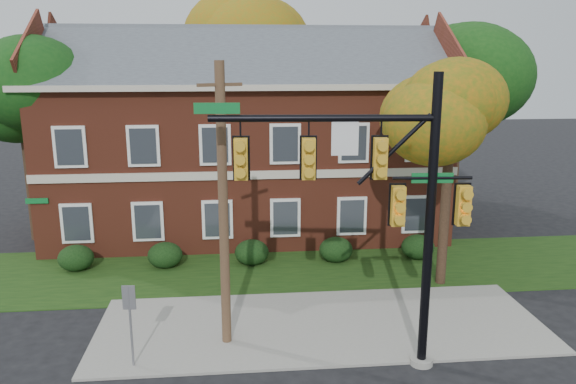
{
  "coord_description": "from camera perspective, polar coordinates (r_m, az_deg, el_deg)",
  "views": [
    {
      "loc": [
        -2.61,
        -15.12,
        8.27
      ],
      "look_at": [
        -0.86,
        3.0,
        3.92
      ],
      "focal_mm": 35.0,
      "sensor_mm": 36.0,
      "label": 1
    }
  ],
  "objects": [
    {
      "name": "sign_post",
      "position": [
        15.93,
        -15.76,
        -11.72
      ],
      "size": [
        0.35,
        0.07,
        2.41
      ],
      "rotation": [
        0.0,
        0.0,
        -0.07
      ],
      "color": "slate",
      "rests_on": "ground"
    },
    {
      "name": "ground",
      "position": [
        17.43,
        3.91,
        -14.92
      ],
      "size": [
        120.0,
        120.0,
        0.0
      ],
      "primitive_type": "plane",
      "color": "black",
      "rests_on": "ground"
    },
    {
      "name": "sidewalk",
      "position": [
        18.29,
        3.39,
        -13.34
      ],
      "size": [
        14.0,
        5.0,
        0.08
      ],
      "primitive_type": "cube",
      "color": "gray",
      "rests_on": "ground"
    },
    {
      "name": "hedge_center",
      "position": [
        23.17,
        -3.7,
        -6.13
      ],
      "size": [
        1.4,
        1.26,
        1.05
      ],
      "primitive_type": "ellipsoid",
      "color": "black",
      "rests_on": "ground"
    },
    {
      "name": "apartment_building",
      "position": [
        27.28,
        -4.22,
        6.48
      ],
      "size": [
        18.8,
        8.8,
        9.74
      ],
      "color": "maroon",
      "rests_on": "ground"
    },
    {
      "name": "utility_pole",
      "position": [
        15.87,
        -6.59,
        -1.63
      ],
      "size": [
        1.21,
        0.59,
        8.22
      ],
      "rotation": [
        0.0,
        0.0,
        0.41
      ],
      "color": "brown",
      "rests_on": "ground"
    },
    {
      "name": "tree_left_rear",
      "position": [
        27.56,
        -25.14,
        8.87
      ],
      "size": [
        5.4,
        5.1,
        8.88
      ],
      "color": "black",
      "rests_on": "ground"
    },
    {
      "name": "tree_near_right",
      "position": [
        20.61,
        17.04,
        8.39
      ],
      "size": [
        4.5,
        4.25,
        8.58
      ],
      "color": "black",
      "rests_on": "ground"
    },
    {
      "name": "tree_far_rear",
      "position": [
        34.98,
        -2.39,
        14.35
      ],
      "size": [
        6.84,
        6.46,
        11.52
      ],
      "color": "black",
      "rests_on": "ground"
    },
    {
      "name": "hedge_far_left",
      "position": [
        24.02,
        -20.74,
        -6.29
      ],
      "size": [
        1.4,
        1.26,
        1.05
      ],
      "primitive_type": "ellipsoid",
      "color": "black",
      "rests_on": "ground"
    },
    {
      "name": "hedge_far_right",
      "position": [
        24.38,
        13.05,
        -5.46
      ],
      "size": [
        1.4,
        1.26,
        1.05
      ],
      "primitive_type": "ellipsoid",
      "color": "black",
      "rests_on": "ground"
    },
    {
      "name": "traffic_signal",
      "position": [
        14.58,
        8.97,
        0.05
      ],
      "size": [
        7.12,
        0.85,
        7.96
      ],
      "rotation": [
        0.0,
        0.0,
        -0.07
      ],
      "color": "gray",
      "rests_on": "ground"
    },
    {
      "name": "hedge_left",
      "position": [
        23.34,
        -12.38,
        -6.28
      ],
      "size": [
        1.4,
        1.26,
        1.05
      ],
      "primitive_type": "ellipsoid",
      "color": "black",
      "rests_on": "ground"
    },
    {
      "name": "grass_strip",
      "position": [
        22.83,
        1.44,
        -7.76
      ],
      "size": [
        30.0,
        6.0,
        0.04
      ],
      "primitive_type": "cube",
      "color": "#193811",
      "rests_on": "ground"
    },
    {
      "name": "hedge_right",
      "position": [
        23.52,
        4.89,
        -5.85
      ],
      "size": [
        1.4,
        1.26,
        1.05
      ],
      "primitive_type": "ellipsoid",
      "color": "black",
      "rests_on": "ground"
    },
    {
      "name": "tree_right_rear",
      "position": [
        30.38,
        18.05,
        12.51
      ],
      "size": [
        6.3,
        5.95,
        10.62
      ],
      "color": "black",
      "rests_on": "ground"
    }
  ]
}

